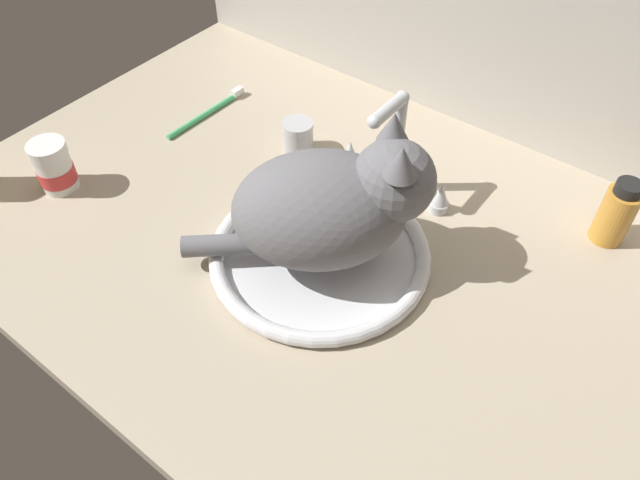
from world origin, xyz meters
The scene contains 9 objects.
countertop centered at (0.00, 0.00, 1.50)cm, with size 119.57×80.59×3.00cm, color #B7A88E.
backsplash_wall centered at (0.00, 41.50, 16.51)cm, with size 119.57×2.40×33.01cm, color beige.
sink_basin centered at (3.98, -3.72, 4.02)cm, with size 33.19×33.19×2.33cm.
faucet centered at (3.98, 15.56, 10.34)cm, with size 20.88×10.49×18.84cm.
cat centered at (5.64, -2.26, 14.06)cm, with size 31.48×30.10×20.98cm.
amber_bottle centered at (36.58, 26.74, 8.18)cm, with size 5.15×5.15×11.07cm.
pill_bottle centered at (-40.56, -17.40, 7.14)cm, with size 6.18×6.18×8.92cm.
metal_jar centered at (-14.87, 14.54, 6.01)cm, with size 5.50×5.50×5.99cm.
toothbrush centered at (-35.48, 12.60, 3.61)cm, with size 1.61×19.51×1.70cm.
Camera 1 is at (40.66, -51.68, 71.43)cm, focal length 33.95 mm.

